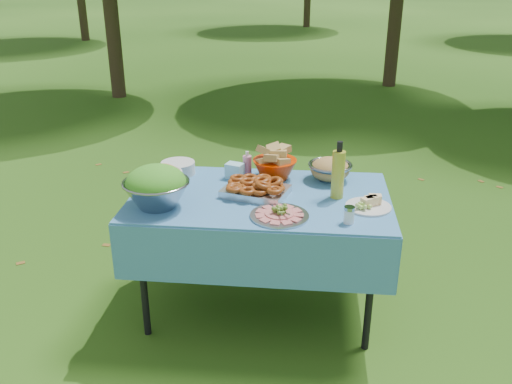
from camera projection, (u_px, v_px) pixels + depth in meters
ground at (260, 307)px, 3.37m from camera, size 80.00×80.00×0.00m
picnic_table at (260, 254)px, 3.22m from camera, size 1.46×0.86×0.76m
salad_bowl at (156, 187)px, 2.89m from camera, size 0.39×0.39×0.23m
pasta_bowl_white at (161, 176)px, 3.17m from camera, size 0.28×0.28×0.13m
plate_stack at (178, 168)px, 3.38m from camera, size 0.28×0.28×0.08m
wipes_box at (235, 171)px, 3.31m from camera, size 0.12×0.10×0.09m
sanitizer_bottle at (247, 163)px, 3.34m from camera, size 0.05×0.05×0.16m
bread_bowl at (275, 164)px, 3.29m from camera, size 0.34×0.34×0.18m
pasta_bowl_steel at (330, 169)px, 3.27m from camera, size 0.32×0.32×0.14m
fried_tray at (256, 188)px, 3.07m from camera, size 0.41×0.34×0.08m
charcuterie_platter at (280, 210)px, 2.81m from camera, size 0.32×0.32×0.07m
oil_bottle at (338, 170)px, 2.99m from camera, size 0.09×0.09×0.33m
cheese_plate at (369, 202)px, 2.91m from camera, size 0.26×0.26×0.07m
shaker at (349, 215)px, 2.73m from camera, size 0.07×0.07×0.09m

